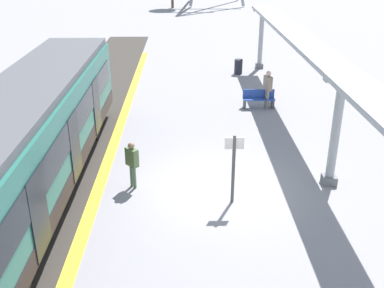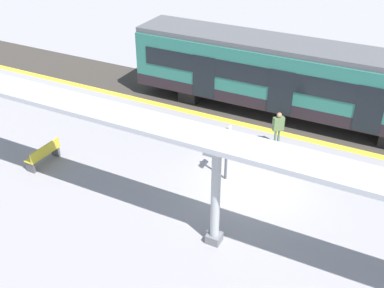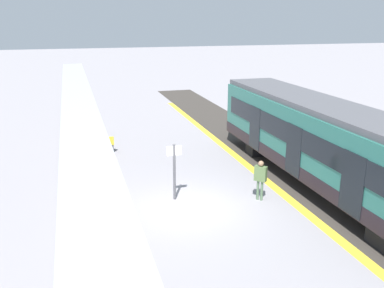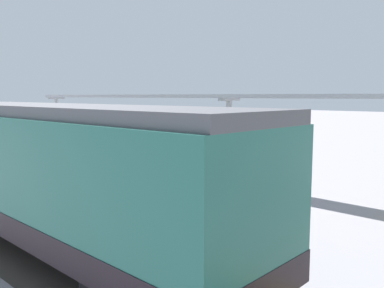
{
  "view_description": "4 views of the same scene",
  "coord_description": "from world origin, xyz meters",
  "px_view_note": "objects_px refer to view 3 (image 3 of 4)",
  "views": [
    {
      "loc": [
        -1.07,
        -12.79,
        7.24
      ],
      "look_at": [
        -0.88,
        -1.31,
        2.13
      ],
      "focal_mm": 42.5,
      "sensor_mm": 36.0,
      "label": 1
    },
    {
      "loc": [
        13.51,
        4.49,
        10.12
      ],
      "look_at": [
        0.28,
        -2.31,
        1.07
      ],
      "focal_mm": 43.26,
      "sensor_mm": 36.0,
      "label": 2
    },
    {
      "loc": [
        3.85,
        13.66,
        6.66
      ],
      "look_at": [
        -0.45,
        -1.24,
        2.04
      ],
      "focal_mm": 39.6,
      "sensor_mm": 36.0,
      "label": 3
    },
    {
      "loc": [
        -10.33,
        -10.74,
        3.68
      ],
      "look_at": [
        1.34,
        0.24,
        1.78
      ],
      "focal_mm": 38.01,
      "sensor_mm": 36.0,
      "label": 4
    }
  ],
  "objects_px": {
    "canopy_pillar_nearest": "(75,94)",
    "platform_info_sign": "(174,166)",
    "passenger_waiting_near_edge": "(260,176)",
    "bench_near_end": "(99,145)",
    "canopy_pillar_second": "(85,172)",
    "train_near_carriage": "(323,144)"
  },
  "relations": [
    {
      "from": "canopy_pillar_nearest",
      "to": "platform_info_sign",
      "type": "height_order",
      "value": "canopy_pillar_nearest"
    },
    {
      "from": "canopy_pillar_nearest",
      "to": "canopy_pillar_second",
      "type": "xyz_separation_m",
      "value": [
        0.0,
        15.64,
        0.0
      ]
    },
    {
      "from": "train_near_carriage",
      "to": "canopy_pillar_nearest",
      "type": "height_order",
      "value": "canopy_pillar_nearest"
    },
    {
      "from": "canopy_pillar_nearest",
      "to": "platform_info_sign",
      "type": "xyz_separation_m",
      "value": [
        -3.27,
        14.59,
        -0.49
      ]
    },
    {
      "from": "bench_near_end",
      "to": "canopy_pillar_second",
      "type": "bearing_deg",
      "value": 83.12
    },
    {
      "from": "bench_near_end",
      "to": "passenger_waiting_near_edge",
      "type": "xyz_separation_m",
      "value": [
        -5.42,
        7.65,
        0.54
      ]
    },
    {
      "from": "train_near_carriage",
      "to": "canopy_pillar_second",
      "type": "bearing_deg",
      "value": 3.67
    },
    {
      "from": "train_near_carriage",
      "to": "passenger_waiting_near_edge",
      "type": "relative_size",
      "value": 9.37
    },
    {
      "from": "canopy_pillar_second",
      "to": "bench_near_end",
      "type": "relative_size",
      "value": 2.37
    },
    {
      "from": "canopy_pillar_nearest",
      "to": "platform_info_sign",
      "type": "distance_m",
      "value": 14.96
    },
    {
      "from": "canopy_pillar_nearest",
      "to": "passenger_waiting_near_edge",
      "type": "height_order",
      "value": "canopy_pillar_nearest"
    },
    {
      "from": "passenger_waiting_near_edge",
      "to": "canopy_pillar_nearest",
      "type": "bearing_deg",
      "value": -67.75
    },
    {
      "from": "train_near_carriage",
      "to": "bench_near_end",
      "type": "bearing_deg",
      "value": -40.62
    },
    {
      "from": "train_near_carriage",
      "to": "passenger_waiting_near_edge",
      "type": "distance_m",
      "value": 3.08
    },
    {
      "from": "passenger_waiting_near_edge",
      "to": "bench_near_end",
      "type": "bearing_deg",
      "value": -54.67
    },
    {
      "from": "canopy_pillar_nearest",
      "to": "bench_near_end",
      "type": "xyz_separation_m",
      "value": [
        -0.93,
        7.89,
        -1.38
      ]
    },
    {
      "from": "canopy_pillar_second",
      "to": "train_near_carriage",
      "type": "bearing_deg",
      "value": -176.33
    },
    {
      "from": "bench_near_end",
      "to": "passenger_waiting_near_edge",
      "type": "relative_size",
      "value": 0.96
    },
    {
      "from": "train_near_carriage",
      "to": "canopy_pillar_nearest",
      "type": "xyz_separation_m",
      "value": [
        9.27,
        -15.05,
        -0.01
      ]
    },
    {
      "from": "bench_near_end",
      "to": "platform_info_sign",
      "type": "height_order",
      "value": "platform_info_sign"
    },
    {
      "from": "passenger_waiting_near_edge",
      "to": "platform_info_sign",
      "type": "bearing_deg",
      "value": -17.15
    },
    {
      "from": "canopy_pillar_second",
      "to": "platform_info_sign",
      "type": "height_order",
      "value": "canopy_pillar_second"
    }
  ]
}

